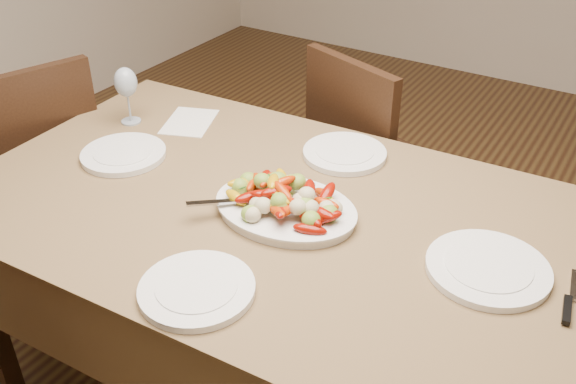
% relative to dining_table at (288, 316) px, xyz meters
% --- Properties ---
extents(dining_table, '(1.88, 1.12, 0.76)m').
position_rel_dining_table_xyz_m(dining_table, '(0.00, 0.00, 0.00)').
color(dining_table, brown).
rests_on(dining_table, ground).
extents(chair_far, '(0.54, 0.54, 0.95)m').
position_rel_dining_table_xyz_m(chair_far, '(-0.07, 0.80, 0.10)').
color(chair_far, black).
rests_on(chair_far, ground).
extents(chair_left, '(0.53, 0.53, 0.95)m').
position_rel_dining_table_xyz_m(chair_left, '(-1.17, 0.05, 0.10)').
color(chair_left, black).
rests_on(chair_left, ground).
extents(serving_platter, '(0.39, 0.30, 0.02)m').
position_rel_dining_table_xyz_m(serving_platter, '(0.00, -0.01, 0.39)').
color(serving_platter, white).
rests_on(serving_platter, dining_table).
extents(roasted_vegetables, '(0.32, 0.22, 0.09)m').
position_rel_dining_table_xyz_m(roasted_vegetables, '(0.00, -0.01, 0.45)').
color(roasted_vegetables, '#750B02').
rests_on(roasted_vegetables, serving_platter).
extents(serving_spoon, '(0.25, 0.23, 0.03)m').
position_rel_dining_table_xyz_m(serving_spoon, '(-0.06, -0.05, 0.43)').
color(serving_spoon, '#9EA0A8').
rests_on(serving_spoon, serving_platter).
extents(plate_left, '(0.26, 0.26, 0.02)m').
position_rel_dining_table_xyz_m(plate_left, '(-0.58, -0.01, 0.39)').
color(plate_left, white).
rests_on(plate_left, dining_table).
extents(plate_right, '(0.29, 0.29, 0.02)m').
position_rel_dining_table_xyz_m(plate_right, '(0.53, 0.03, 0.39)').
color(plate_right, white).
rests_on(plate_right, dining_table).
extents(plate_far, '(0.25, 0.25, 0.02)m').
position_rel_dining_table_xyz_m(plate_far, '(-0.01, 0.35, 0.39)').
color(plate_far, white).
rests_on(plate_far, dining_table).
extents(plate_near, '(0.26, 0.26, 0.02)m').
position_rel_dining_table_xyz_m(plate_near, '(-0.00, -0.38, 0.39)').
color(plate_near, white).
rests_on(plate_near, dining_table).
extents(wine_glass, '(0.08, 0.08, 0.20)m').
position_rel_dining_table_xyz_m(wine_glass, '(-0.73, 0.18, 0.48)').
color(wine_glass, '#8C99A5').
rests_on(wine_glass, dining_table).
extents(menu_card, '(0.22, 0.25, 0.00)m').
position_rel_dining_table_xyz_m(menu_card, '(-0.57, 0.28, 0.38)').
color(menu_card, silver).
rests_on(menu_card, dining_table).
extents(table_knife, '(0.05, 0.20, 0.01)m').
position_rel_dining_table_xyz_m(table_knife, '(0.71, 0.03, 0.38)').
color(table_knife, '#9EA0A8').
rests_on(table_knife, dining_table).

